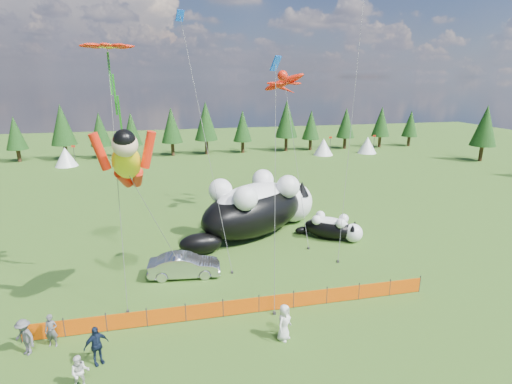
# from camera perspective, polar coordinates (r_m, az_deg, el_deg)

# --- Properties ---
(ground) EXTENTS (160.00, 160.00, 0.00)m
(ground) POSITION_cam_1_polar(r_m,az_deg,el_deg) (25.53, -3.40, -13.47)
(ground) COLOR #123409
(ground) RESTS_ON ground
(safety_fence) EXTENTS (22.06, 0.06, 1.10)m
(safety_fence) POSITION_cam_1_polar(r_m,az_deg,el_deg) (22.73, -2.14, -16.02)
(safety_fence) COLOR #262626
(safety_fence) RESTS_ON ground
(tree_line) EXTENTS (90.00, 4.00, 8.00)m
(tree_line) POSITION_cam_1_polar(r_m,az_deg,el_deg) (67.58, -9.74, 8.58)
(tree_line) COLOR black
(tree_line) RESTS_ON ground
(festival_tents) EXTENTS (50.00, 3.20, 2.80)m
(festival_tents) POSITION_cam_1_polar(r_m,az_deg,el_deg) (64.58, 0.47, 6.14)
(festival_tents) COLOR white
(festival_tents) RESTS_ON ground
(cat_large) EXTENTS (12.25, 9.32, 4.90)m
(cat_large) POSITION_cam_1_polar(r_m,az_deg,el_deg) (32.93, 0.44, -2.05)
(cat_large) COLOR black
(cat_large) RESTS_ON ground
(cat_small) EXTENTS (4.80, 4.00, 2.00)m
(cat_small) POSITION_cam_1_polar(r_m,az_deg,el_deg) (32.79, 10.83, -4.98)
(cat_small) COLOR black
(cat_small) RESTS_ON ground
(car) EXTENTS (4.76, 2.05, 1.52)m
(car) POSITION_cam_1_polar(r_m,az_deg,el_deg) (26.86, -10.21, -10.29)
(car) COLOR silver
(car) RESTS_ON ground
(spectator_a) EXTENTS (0.67, 0.50, 1.68)m
(spectator_a) POSITION_cam_1_polar(r_m,az_deg,el_deg) (22.60, -27.21, -17.20)
(spectator_a) COLOR #505055
(spectator_a) RESTS_ON ground
(spectator_b) EXTENTS (0.81, 0.53, 1.57)m
(spectator_b) POSITION_cam_1_polar(r_m,az_deg,el_deg) (19.60, -23.85, -22.51)
(spectator_b) COLOR silver
(spectator_b) RESTS_ON ground
(spectator_c) EXTENTS (1.25, 1.04, 1.91)m
(spectator_c) POSITION_cam_1_polar(r_m,az_deg,el_deg) (20.55, -21.87, -19.69)
(spectator_c) COLOR #131D34
(spectator_c) RESTS_ON ground
(spectator_d) EXTENTS (1.31, 1.20, 1.83)m
(spectator_d) POSITION_cam_1_polar(r_m,az_deg,el_deg) (22.54, -30.17, -17.50)
(spectator_d) COLOR #505055
(spectator_d) RESTS_ON ground
(spectator_e) EXTENTS (1.10, 1.08, 1.91)m
(spectator_e) POSITION_cam_1_polar(r_m,az_deg,el_deg) (20.73, 4.03, -18.09)
(spectator_e) COLOR silver
(spectator_e) RESTS_ON ground
(superhero_kite) EXTENTS (5.06, 5.95, 11.05)m
(superhero_kite) POSITION_cam_1_polar(r_m,az_deg,el_deg) (21.46, -17.98, 4.02)
(superhero_kite) COLOR yellow
(superhero_kite) RESTS_ON ground
(gecko_kite) EXTENTS (6.08, 11.24, 14.58)m
(gecko_kite) POSITION_cam_1_polar(r_m,az_deg,el_deg) (36.15, 4.00, 15.37)
(gecko_kite) COLOR red
(gecko_kite) RESTS_ON ground
(flower_kite) EXTENTS (2.98, 3.98, 14.31)m
(flower_kite) POSITION_cam_1_polar(r_m,az_deg,el_deg) (23.10, -20.47, 18.51)
(flower_kite) COLOR red
(flower_kite) RESTS_ON ground
(diamond_kite_a) EXTENTS (2.94, 5.73, 17.62)m
(diamond_kite_a) POSITION_cam_1_polar(r_m,az_deg,el_deg) (29.07, -10.41, 21.89)
(diamond_kite_a) COLOR blue
(diamond_kite_a) RESTS_ON ground
(diamond_kite_c) EXTENTS (1.33, 3.73, 14.19)m
(diamond_kite_c) POSITION_cam_1_polar(r_m,az_deg,el_deg) (22.44, 2.83, 16.78)
(diamond_kite_c) COLOR blue
(diamond_kite_c) RESTS_ON ground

